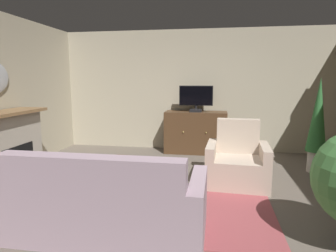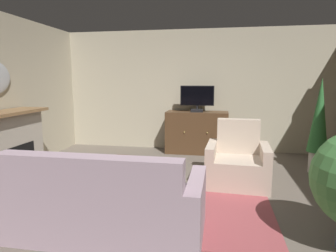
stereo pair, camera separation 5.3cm
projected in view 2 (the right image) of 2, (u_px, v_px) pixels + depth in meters
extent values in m
cube|color=#665B51|center=(179.00, 198.00, 4.05)|extent=(6.69, 6.28, 0.04)
cube|color=#B2A88E|center=(197.00, 91.00, 6.64)|extent=(6.69, 0.10, 2.72)
cube|color=#9E474C|center=(189.00, 211.00, 3.58)|extent=(2.03, 1.64, 0.01)
cube|color=#4C4C51|center=(33.00, 180.00, 4.67)|extent=(0.50, 1.47, 0.04)
cube|color=#ADA393|center=(8.00, 147.00, 4.66)|extent=(0.40, 1.27, 1.07)
cube|color=black|center=(18.00, 161.00, 4.66)|extent=(0.10, 0.71, 0.52)
cube|color=olive|center=(7.00, 113.00, 4.56)|extent=(0.52, 1.43, 0.05)
cube|color=#352315|center=(196.00, 151.00, 6.50)|extent=(1.28, 0.48, 0.06)
cube|color=#4C331E|center=(197.00, 132.00, 6.43)|extent=(1.34, 0.54, 0.92)
sphere|color=tan|center=(184.00, 132.00, 6.19)|extent=(0.03, 0.03, 0.03)
sphere|color=tan|center=(207.00, 133.00, 6.11)|extent=(0.03, 0.03, 0.03)
cube|color=black|center=(197.00, 111.00, 6.31)|extent=(0.26, 0.20, 0.06)
cylinder|color=black|center=(197.00, 107.00, 6.30)|extent=(0.04, 0.04, 0.08)
cube|color=black|center=(197.00, 96.00, 6.26)|extent=(0.72, 0.05, 0.42)
cube|color=black|center=(197.00, 96.00, 6.23)|extent=(0.68, 0.01, 0.38)
cube|color=#4C331E|center=(141.00, 162.00, 4.27)|extent=(1.02, 0.61, 0.03)
cylinder|color=#4C331E|center=(173.00, 174.00, 4.41)|extent=(0.04, 0.04, 0.40)
cylinder|color=#4C331E|center=(120.00, 169.00, 4.62)|extent=(0.04, 0.04, 0.40)
cylinder|color=#4C331E|center=(166.00, 184.00, 3.98)|extent=(0.04, 0.04, 0.40)
cylinder|color=#4C331E|center=(107.00, 178.00, 4.20)|extent=(0.04, 0.04, 0.40)
cube|color=black|center=(147.00, 159.00, 4.32)|extent=(0.16, 0.15, 0.02)
cube|color=silver|center=(152.00, 161.00, 4.23)|extent=(0.31, 0.24, 0.01)
cube|color=#AD93A3|center=(105.00, 212.00, 3.10)|extent=(1.79, 0.93, 0.42)
cube|color=#AD93A3|center=(87.00, 183.00, 2.67)|extent=(1.79, 0.20, 0.50)
cube|color=#AD93A3|center=(22.00, 196.00, 3.25)|extent=(0.15, 0.93, 0.64)
cube|color=#AD93A3|center=(196.00, 210.00, 2.91)|extent=(0.15, 0.93, 0.64)
cube|color=tan|center=(72.00, 185.00, 2.96)|extent=(0.38, 0.18, 0.36)
cube|color=#C6B29E|center=(237.00, 171.00, 4.47)|extent=(0.71, 0.85, 0.43)
cube|color=#C6B29E|center=(238.00, 136.00, 4.69)|extent=(0.67, 0.21, 0.55)
cube|color=#C6B29E|center=(265.00, 167.00, 4.36)|extent=(0.17, 0.82, 0.63)
cube|color=#C6B29E|center=(211.00, 163.00, 4.54)|extent=(0.17, 0.82, 0.63)
cylinder|color=beige|center=(316.00, 162.00, 5.08)|extent=(0.24, 0.24, 0.38)
cone|color=#2D6B33|center=(320.00, 115.00, 4.95)|extent=(0.34, 0.34, 1.28)
ellipsoid|color=#2D2D33|center=(91.00, 173.00, 4.79)|extent=(0.39, 0.32, 0.19)
sphere|color=#2D2D33|center=(105.00, 170.00, 4.84)|extent=(0.15, 0.15, 0.15)
cone|color=#2D2D33|center=(105.00, 165.00, 4.86)|extent=(0.04, 0.04, 0.04)
cone|color=#2D2D33|center=(105.00, 167.00, 4.79)|extent=(0.04, 0.04, 0.04)
cylinder|color=#2D2D33|center=(74.00, 175.00, 4.77)|extent=(0.22, 0.12, 0.08)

